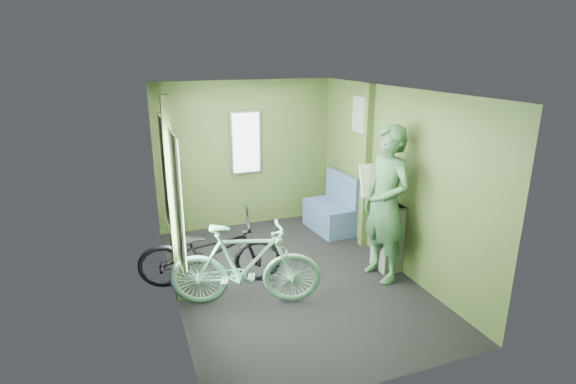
{
  "coord_description": "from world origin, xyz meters",
  "views": [
    {
      "loc": [
        -1.79,
        -4.69,
        2.71
      ],
      "look_at": [
        0.0,
        0.1,
        1.1
      ],
      "focal_mm": 28.0,
      "sensor_mm": 36.0,
      "label": 1
    }
  ],
  "objects_px": {
    "bicycle_mint": "(246,306)",
    "waste_box": "(387,237)",
    "bench_seat": "(330,214)",
    "bicycle_black": "(212,285)",
    "passenger": "(386,205)"
  },
  "relations": [
    {
      "from": "passenger",
      "to": "waste_box",
      "type": "xyz_separation_m",
      "value": [
        0.18,
        0.18,
        -0.52
      ]
    },
    {
      "from": "bicycle_mint",
      "to": "passenger",
      "type": "xyz_separation_m",
      "value": [
        1.77,
        0.07,
        0.96
      ]
    },
    {
      "from": "waste_box",
      "to": "bench_seat",
      "type": "distance_m",
      "value": 1.45
    },
    {
      "from": "bicycle_mint",
      "to": "waste_box",
      "type": "relative_size",
      "value": 1.89
    },
    {
      "from": "passenger",
      "to": "bicycle_black",
      "type": "bearing_deg",
      "value": -112.21
    },
    {
      "from": "bicycle_mint",
      "to": "waste_box",
      "type": "bearing_deg",
      "value": -64.5
    },
    {
      "from": "passenger",
      "to": "waste_box",
      "type": "bearing_deg",
      "value": 128.3
    },
    {
      "from": "bench_seat",
      "to": "bicycle_black",
      "type": "bearing_deg",
      "value": -157.22
    },
    {
      "from": "bicycle_black",
      "to": "bench_seat",
      "type": "relative_size",
      "value": 1.85
    },
    {
      "from": "bicycle_black",
      "to": "waste_box",
      "type": "height_order",
      "value": "waste_box"
    },
    {
      "from": "waste_box",
      "to": "bench_seat",
      "type": "xyz_separation_m",
      "value": [
        -0.12,
        1.43,
        -0.17
      ]
    },
    {
      "from": "bicycle_black",
      "to": "bicycle_mint",
      "type": "distance_m",
      "value": 0.65
    },
    {
      "from": "bicycle_mint",
      "to": "bicycle_black",
      "type": "bearing_deg",
      "value": 41.99
    },
    {
      "from": "waste_box",
      "to": "passenger",
      "type": "bearing_deg",
      "value": -133.95
    },
    {
      "from": "waste_box",
      "to": "bench_seat",
      "type": "height_order",
      "value": "bench_seat"
    }
  ]
}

